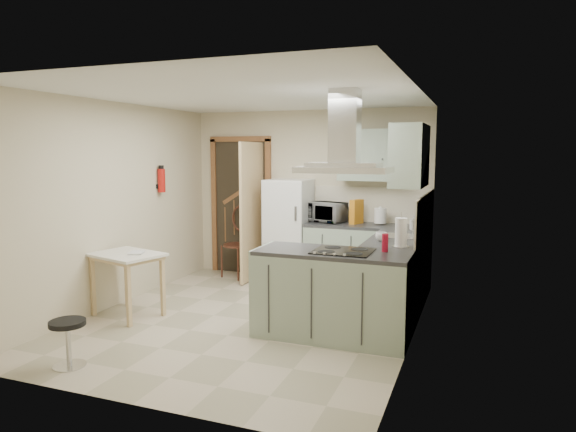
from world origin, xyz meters
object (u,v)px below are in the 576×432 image
at_px(fridge, 289,231).
at_px(microwave, 327,212).
at_px(peninsula, 333,294).
at_px(extractor_hood, 344,170).
at_px(bentwood_chair, 238,245).
at_px(stool, 68,343).
at_px(drop_leaf_table, 128,285).

height_order(fridge, microwave, fridge).
height_order(peninsula, extractor_hood, extractor_hood).
bearing_deg(bentwood_chair, stool, -70.60).
bearing_deg(microwave, extractor_hood, -52.89).
bearing_deg(bentwood_chair, fridge, 20.52).
relative_size(drop_leaf_table, bentwood_chair, 0.80).
bearing_deg(stool, fridge, 77.62).
bearing_deg(bentwood_chair, peninsula, -25.09).
xyz_separation_m(extractor_hood, microwave, (-0.77, 2.06, -0.68)).
height_order(peninsula, drop_leaf_table, peninsula).
bearing_deg(peninsula, bentwood_chair, 136.22).
height_order(fridge, stool, fridge).
relative_size(fridge, extractor_hood, 1.67).
bearing_deg(microwave, stool, -93.68).
height_order(fridge, peninsula, fridge).
height_order(fridge, extractor_hood, extractor_hood).
height_order(fridge, bentwood_chair, fridge).
bearing_deg(fridge, extractor_hood, -56.21).
relative_size(bentwood_chair, microwave, 1.95).
distance_m(fridge, peninsula, 2.35).
distance_m(drop_leaf_table, stool, 1.43).
height_order(drop_leaf_table, stool, drop_leaf_table).
bearing_deg(stool, peninsula, 37.53).
relative_size(extractor_hood, bentwood_chair, 0.92).
relative_size(extractor_hood, microwave, 1.78).
height_order(peninsula, bentwood_chair, bentwood_chair).
distance_m(bentwood_chair, microwave, 1.48).
bearing_deg(peninsula, stool, -142.47).
bearing_deg(bentwood_chair, drop_leaf_table, -81.25).
height_order(bentwood_chair, microwave, microwave).
height_order(drop_leaf_table, bentwood_chair, bentwood_chair).
xyz_separation_m(fridge, microwave, (0.55, 0.08, 0.29)).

